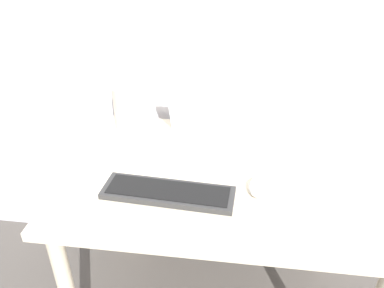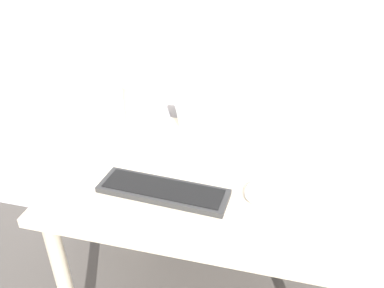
{
  "view_description": "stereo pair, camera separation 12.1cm",
  "coord_description": "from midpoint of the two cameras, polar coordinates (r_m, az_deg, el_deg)",
  "views": [
    {
      "loc": [
        0.03,
        -0.67,
        1.44
      ],
      "look_at": [
        -0.1,
        0.36,
        0.82
      ],
      "focal_mm": 35.0,
      "sensor_mm": 36.0,
      "label": 1
    },
    {
      "loc": [
        0.15,
        -0.65,
        1.44
      ],
      "look_at": [
        -0.1,
        0.36,
        0.82
      ],
      "focal_mm": 35.0,
      "sensor_mm": 36.0,
      "label": 2
    }
  ],
  "objects": [
    {
      "name": "desk",
      "position": [
        1.31,
        7.07,
        -8.14
      ],
      "size": [
        1.04,
        0.72,
        0.72
      ],
      "color": "beige",
      "rests_on": "ground_plane"
    },
    {
      "name": "keyboard",
      "position": [
        1.16,
        -1.4,
        -7.22
      ],
      "size": [
        0.41,
        0.15,
        0.02
      ],
      "color": "#2D2D2D",
      "rests_on": "desk"
    },
    {
      "name": "laptop",
      "position": [
        1.37,
        6.45,
        1.35
      ],
      "size": [
        0.34,
        0.23,
        0.23
      ],
      "color": "silver",
      "rests_on": "desk"
    },
    {
      "name": "vase",
      "position": [
        1.49,
        -5.88,
        7.04
      ],
      "size": [
        0.12,
        0.12,
        0.26
      ],
      "color": "beige",
      "rests_on": "desk"
    },
    {
      "name": "mouse",
      "position": [
        1.16,
        12.44,
        -7.26
      ],
      "size": [
        0.06,
        0.1,
        0.04
      ],
      "color": "silver",
      "rests_on": "desk"
    }
  ]
}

